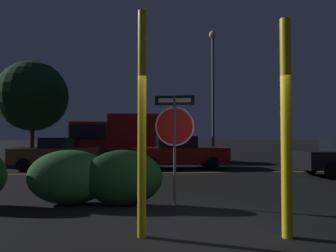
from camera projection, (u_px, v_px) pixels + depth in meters
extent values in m
plane|color=black|center=(205.00, 232.00, 5.33)|extent=(260.00, 260.00, 0.00)
cube|color=gold|center=(165.00, 173.00, 13.94)|extent=(37.47, 0.12, 0.01)
cylinder|color=#4C4C51|center=(175.00, 150.00, 7.45)|extent=(0.06, 0.06, 2.48)
cylinder|color=white|center=(175.00, 126.00, 7.47)|extent=(0.88, 0.21, 0.90)
cylinder|color=#B71414|center=(175.00, 126.00, 7.47)|extent=(0.81, 0.21, 0.83)
cube|color=black|center=(175.00, 100.00, 7.49)|extent=(0.89, 0.23, 0.22)
cube|color=white|center=(175.00, 100.00, 7.49)|extent=(0.74, 0.20, 0.10)
cylinder|color=yellow|center=(142.00, 123.00, 5.11)|extent=(0.13, 0.13, 3.54)
cylinder|color=yellow|center=(286.00, 127.00, 5.07)|extent=(0.17, 0.17, 3.40)
ellipsoid|color=#2D6633|center=(69.00, 177.00, 7.50)|extent=(1.90, 1.09, 1.24)
ellipsoid|color=#19421E|center=(123.00, 178.00, 7.35)|extent=(1.78, 0.70, 1.25)
cube|color=brown|center=(57.00, 155.00, 15.55)|extent=(4.07, 2.03, 0.70)
cube|color=black|center=(60.00, 143.00, 15.59)|extent=(1.65, 1.71, 0.50)
cylinder|color=black|center=(23.00, 165.00, 14.48)|extent=(0.60, 0.21, 0.60)
cylinder|color=black|center=(36.00, 162.00, 16.34)|extent=(0.60, 0.21, 0.60)
cylinder|color=black|center=(81.00, 164.00, 14.75)|extent=(0.60, 0.21, 0.60)
cylinder|color=black|center=(87.00, 161.00, 16.61)|extent=(0.60, 0.21, 0.60)
sphere|color=#F4EFCC|center=(7.00, 156.00, 14.73)|extent=(0.14, 0.14, 0.14)
sphere|color=#F4EFCC|center=(17.00, 154.00, 15.93)|extent=(0.14, 0.14, 0.14)
cube|color=maroon|center=(179.00, 155.00, 16.07)|extent=(4.76, 1.93, 0.71)
cube|color=black|center=(176.00, 142.00, 16.08)|extent=(1.93, 1.59, 0.57)
cylinder|color=black|center=(204.00, 160.00, 17.08)|extent=(0.61, 0.22, 0.60)
cylinder|color=black|center=(212.00, 163.00, 15.40)|extent=(0.61, 0.22, 0.60)
cylinder|color=black|center=(148.00, 161.00, 16.73)|extent=(0.61, 0.22, 0.60)
cylinder|color=black|center=(151.00, 164.00, 15.04)|extent=(0.61, 0.22, 0.60)
sphere|color=#F4EFCC|center=(223.00, 153.00, 16.91)|extent=(0.14, 0.14, 0.14)
sphere|color=#F4EFCC|center=(229.00, 154.00, 15.82)|extent=(0.14, 0.14, 0.14)
cylinder|color=black|center=(310.00, 167.00, 13.56)|extent=(0.60, 0.21, 0.60)
cylinder|color=black|center=(333.00, 171.00, 11.93)|extent=(0.60, 0.21, 0.60)
cube|color=maroon|center=(91.00, 139.00, 20.47)|extent=(2.35, 2.10, 2.04)
cube|color=black|center=(91.00, 132.00, 20.48)|extent=(2.12, 2.14, 0.90)
cube|color=maroon|center=(139.00, 135.00, 20.63)|extent=(3.80, 2.28, 2.53)
cylinder|color=black|center=(89.00, 156.00, 19.40)|extent=(0.85, 0.31, 0.84)
cylinder|color=black|center=(95.00, 154.00, 21.47)|extent=(0.85, 0.31, 0.84)
cylinder|color=black|center=(149.00, 155.00, 19.60)|extent=(0.85, 0.31, 0.84)
cylinder|color=black|center=(150.00, 154.00, 21.66)|extent=(0.85, 0.31, 0.84)
cylinder|color=#4C4C51|center=(213.00, 99.00, 20.50)|extent=(0.16, 0.16, 7.75)
sphere|color=#F9E5B2|center=(213.00, 35.00, 20.63)|extent=(0.47, 0.47, 0.47)
cylinder|color=#422D1E|center=(32.00, 139.00, 24.29)|extent=(0.32, 0.32, 2.70)
sphere|color=#143819|center=(33.00, 96.00, 24.39)|extent=(5.21, 5.21, 5.21)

